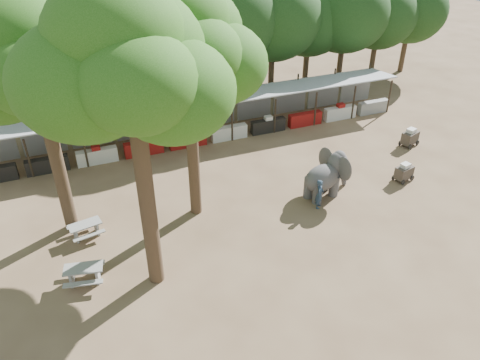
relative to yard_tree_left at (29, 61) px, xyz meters
name	(u,v)px	position (x,y,z in m)	size (l,w,h in m)	color
ground	(305,272)	(9.13, -7.19, -8.20)	(100.00, 100.00, 0.00)	brown
vendor_stalls	(204,120)	(9.13, 6.65, -7.02)	(28.00, 2.99, 2.80)	#A1A2A9
yard_tree_left	(29,61)	(0.00, 0.00, 0.00)	(7.10, 6.90, 11.02)	#332316
yard_tree_center	(124,66)	(3.00, -5.00, 1.01)	(7.10, 6.90, 12.04)	#332316
yard_tree_back	(182,43)	(6.00, -1.00, 0.34)	(7.10, 6.90, 11.36)	#332316
backdrop_trees	(178,33)	(9.13, 11.81, -2.69)	(46.46, 5.95, 8.33)	#332316
elephant	(327,175)	(13.08, -2.25, -7.02)	(3.19, 2.35, 2.37)	#3D3B3B
handler	(320,194)	(12.10, -3.19, -7.39)	(0.58, 0.39, 1.62)	#26384C
picnic_table_near	(84,272)	(0.32, -4.26, -7.69)	(1.82, 1.70, 0.79)	gray
picnic_table_far	(86,228)	(0.71, -1.20, -7.72)	(1.70, 1.58, 0.74)	gray
cart_front	(404,172)	(17.85, -2.67, -7.67)	(1.22, 0.94, 1.07)	#342A23
cart_back	(410,137)	(20.90, 0.62, -7.63)	(1.37, 1.12, 1.16)	#342A23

